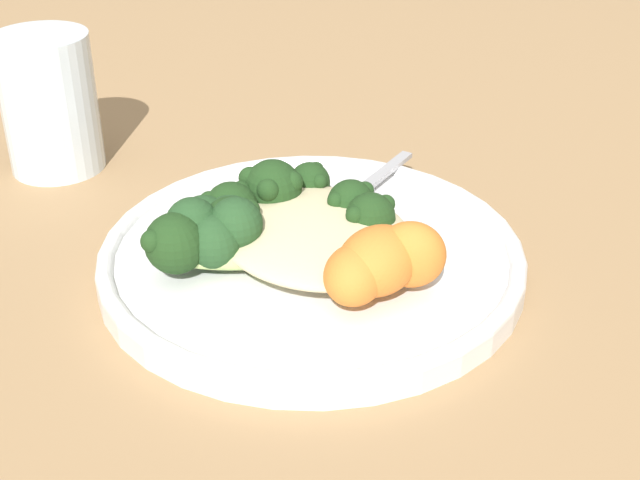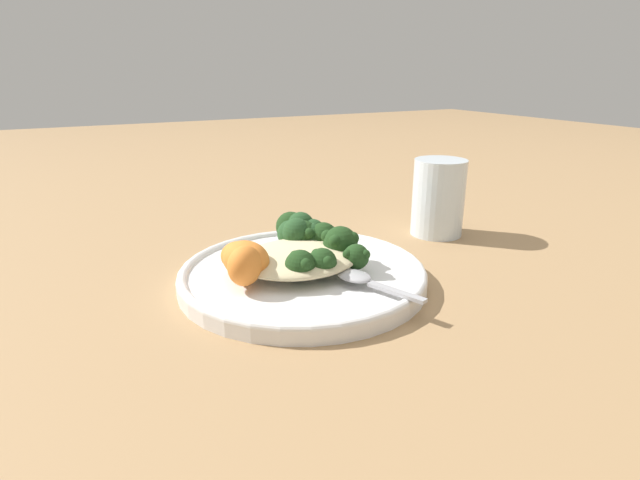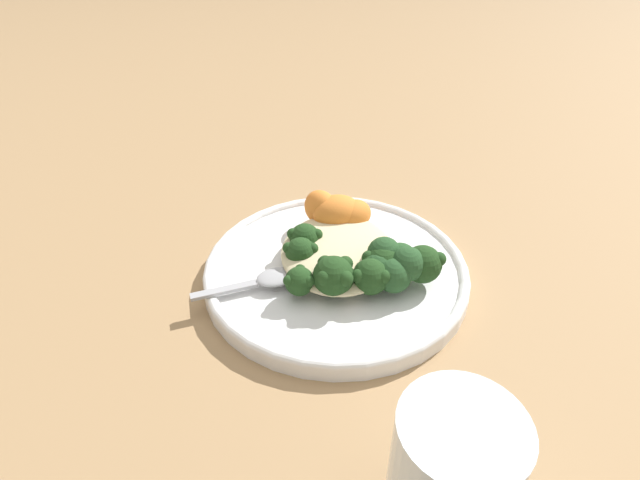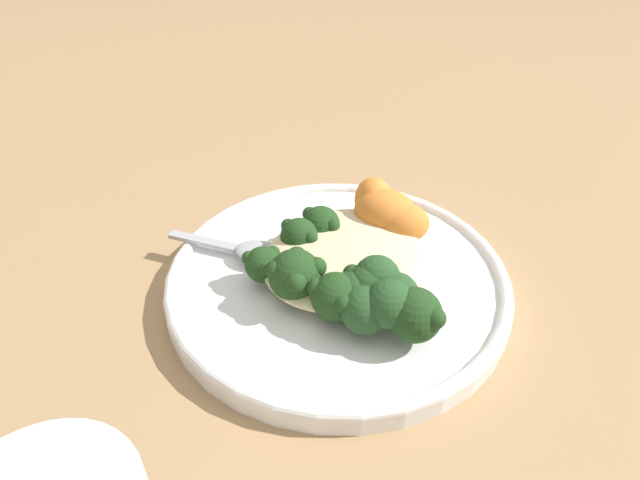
{
  "view_description": "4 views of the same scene",
  "coord_description": "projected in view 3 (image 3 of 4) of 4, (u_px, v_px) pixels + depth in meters",
  "views": [
    {
      "loc": [
        -0.42,
        0.32,
        0.34
      ],
      "look_at": [
        -0.01,
        0.01,
        0.03
      ],
      "focal_mm": 50.0,
      "sensor_mm": 36.0,
      "label": 1
    },
    {
      "loc": [
        -0.23,
        -0.49,
        0.25
      ],
      "look_at": [
        0.02,
        -0.0,
        0.06
      ],
      "focal_mm": 28.0,
      "sensor_mm": 36.0,
      "label": 2
    },
    {
      "loc": [
        0.44,
        0.01,
        0.37
      ],
      "look_at": [
        -0.0,
        -0.01,
        0.05
      ],
      "focal_mm": 28.0,
      "sensor_mm": 36.0,
      "label": 3
    },
    {
      "loc": [
        0.27,
        0.22,
        0.3
      ],
      "look_at": [
        0.02,
        0.0,
        0.06
      ],
      "focal_mm": 28.0,
      "sensor_mm": 36.0,
      "label": 4
    }
  ],
  "objects": [
    {
      "name": "sweet_potato_chunk_1",
      "position": [
        353.0,
        215.0,
        0.6
      ],
      "size": [
        0.06,
        0.06,
        0.04
      ],
      "primitive_type": "ellipsoid",
      "rotation": [
        0.0,
        0.0,
        2.22
      ],
      "color": "orange",
      "rests_on": "plate"
    },
    {
      "name": "broccoli_stalk_4",
      "position": [
        367.0,
        272.0,
        0.51
      ],
      "size": [
        0.1,
        0.05,
        0.04
      ],
      "rotation": [
        0.0,
        0.0,
        6.56
      ],
      "color": "#ADC675",
      "rests_on": "plate"
    },
    {
      "name": "broccoli_stalk_1",
      "position": [
        313.0,
        252.0,
        0.55
      ],
      "size": [
        0.06,
        0.1,
        0.03
      ],
      "rotation": [
        0.0,
        0.0,
        5.09
      ],
      "color": "#ADC675",
      "rests_on": "plate"
    },
    {
      "name": "plate",
      "position": [
        336.0,
        270.0,
        0.56
      ],
      "size": [
        0.29,
        0.29,
        0.02
      ],
      "color": "white",
      "rests_on": "ground_plane"
    },
    {
      "name": "spoon",
      "position": [
        267.0,
        279.0,
        0.53
      ],
      "size": [
        0.06,
        0.11,
        0.01
      ],
      "rotation": [
        0.0,
        0.0,
        5.08
      ],
      "color": "#A3A3A8",
      "rests_on": "plate"
    },
    {
      "name": "broccoli_stalk_0",
      "position": [
        314.0,
        241.0,
        0.56
      ],
      "size": [
        0.03,
        0.09,
        0.03
      ],
      "rotation": [
        0.0,
        0.0,
        4.65
      ],
      "color": "#ADC675",
      "rests_on": "plate"
    },
    {
      "name": "quinoa_mound",
      "position": [
        338.0,
        251.0,
        0.55
      ],
      "size": [
        0.15,
        0.13,
        0.02
      ],
      "primitive_type": "ellipsoid",
      "color": "beige",
      "rests_on": "plate"
    },
    {
      "name": "sweet_potato_chunk_0",
      "position": [
        321.0,
        208.0,
        0.61
      ],
      "size": [
        0.06,
        0.06,
        0.04
      ],
      "primitive_type": "ellipsoid",
      "rotation": [
        0.0,
        0.0,
        3.93
      ],
      "color": "orange",
      "rests_on": "plate"
    },
    {
      "name": "broccoli_stalk_6",
      "position": [
        409.0,
        262.0,
        0.53
      ],
      "size": [
        0.08,
        0.12,
        0.04
      ],
      "rotation": [
        0.0,
        0.0,
        7.33
      ],
      "color": "#ADC675",
      "rests_on": "plate"
    },
    {
      "name": "ground_plane",
      "position": [
        326.0,
        274.0,
        0.57
      ],
      "size": [
        4.0,
        4.0,
        0.0
      ],
      "primitive_type": "plane",
      "color": "#9E7A51"
    },
    {
      "name": "broccoli_stalk_2",
      "position": [
        315.0,
        272.0,
        0.52
      ],
      "size": [
        0.1,
        0.08,
        0.03
      ],
      "rotation": [
        0.0,
        0.0,
        5.61
      ],
      "color": "#ADC675",
      "rests_on": "plate"
    },
    {
      "name": "kale_tuft",
      "position": [
        393.0,
        264.0,
        0.52
      ],
      "size": [
        0.06,
        0.06,
        0.04
      ],
      "color": "#234723",
      "rests_on": "plate"
    },
    {
      "name": "water_glass",
      "position": [
        450.0,
        480.0,
        0.32
      ],
      "size": [
        0.08,
        0.08,
        0.12
      ],
      "primitive_type": "cylinder",
      "color": "silver",
      "rests_on": "ground_plane"
    },
    {
      "name": "broccoli_stalk_5",
      "position": [
        379.0,
        261.0,
        0.53
      ],
      "size": [
        0.08,
        0.08,
        0.04
      ],
      "rotation": [
        0.0,
        0.0,
        6.94
      ],
      "color": "#ADC675",
      "rests_on": "plate"
    },
    {
      "name": "sweet_potato_chunk_2",
      "position": [
        337.0,
        212.0,
        0.6
      ],
      "size": [
        0.06,
        0.07,
        0.04
      ],
      "primitive_type": "ellipsoid",
      "rotation": [
        0.0,
        0.0,
        1.84
      ],
      "color": "orange",
      "rests_on": "plate"
    },
    {
      "name": "broccoli_stalk_3",
      "position": [
        336.0,
        272.0,
        0.51
      ],
      "size": [
        0.11,
        0.06,
        0.04
      ],
      "rotation": [
        0.0,
        0.0,
        5.99
      ],
      "color": "#ADC675",
      "rests_on": "plate"
    }
  ]
}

